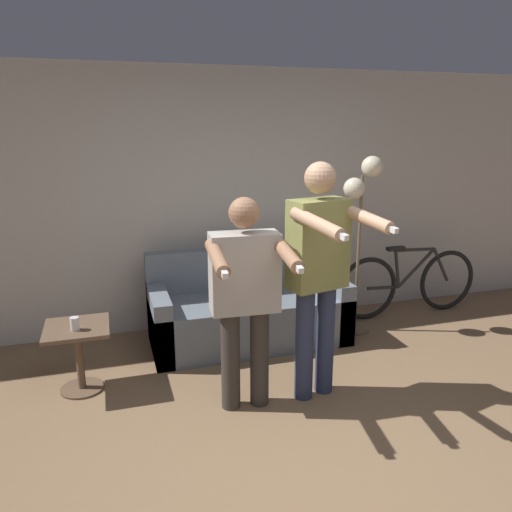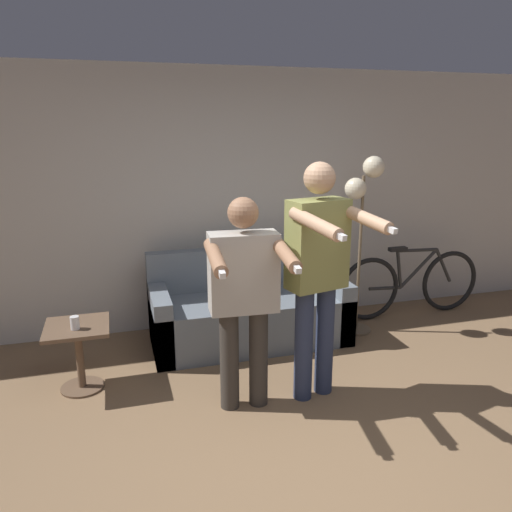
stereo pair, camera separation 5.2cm
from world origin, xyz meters
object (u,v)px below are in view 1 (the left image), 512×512
(couch, at_px, (248,312))
(cat, at_px, (233,240))
(person_right, at_px, (319,266))
(cup, at_px, (75,324))
(bicycle, at_px, (408,283))
(person_left, at_px, (245,290))
(side_table, at_px, (78,344))
(floor_lamp, at_px, (362,198))

(couch, xyz_separation_m, cat, (-0.06, 0.30, 0.65))
(person_right, xyz_separation_m, cat, (-0.28, 1.44, -0.10))
(couch, height_order, cup, couch)
(person_right, relative_size, bicycle, 1.06)
(couch, relative_size, person_right, 1.03)
(person_right, xyz_separation_m, bicycle, (1.67, 1.29, -0.68))
(person_left, relative_size, side_table, 2.93)
(cat, distance_m, floor_lamp, 1.32)
(side_table, bearing_deg, cat, 29.09)
(couch, distance_m, cat, 0.72)
(couch, bearing_deg, cup, -158.87)
(side_table, bearing_deg, person_left, -27.61)
(cat, distance_m, side_table, 1.77)
(person_left, distance_m, bicycle, 2.64)
(person_left, distance_m, cat, 1.47)
(person_right, height_order, floor_lamp, person_right)
(person_left, relative_size, floor_lamp, 0.89)
(bicycle, bearing_deg, cup, -167.68)
(couch, distance_m, person_left, 1.35)
(person_left, relative_size, cup, 15.37)
(cup, bearing_deg, cat, 31.10)
(person_left, height_order, side_table, person_left)
(cat, bearing_deg, floor_lamp, -17.54)
(side_table, bearing_deg, couch, 18.83)
(person_left, bearing_deg, cup, 158.86)
(floor_lamp, bearing_deg, cat, 162.46)
(couch, height_order, cat, cat)
(person_right, distance_m, cat, 1.47)
(person_right, distance_m, floor_lamp, 1.43)
(side_table, distance_m, cup, 0.21)
(person_left, height_order, person_right, person_right)
(floor_lamp, bearing_deg, person_left, -144.20)
(couch, relative_size, floor_lamp, 1.06)
(person_left, xyz_separation_m, side_table, (-1.19, 0.62, -0.53))
(person_right, bearing_deg, side_table, 147.50)
(side_table, height_order, bicycle, bicycle)
(cup, bearing_deg, couch, 21.13)
(floor_lamp, bearing_deg, bicycle, 17.11)
(person_left, height_order, bicycle, person_left)
(person_right, distance_m, side_table, 1.97)
(couch, bearing_deg, person_right, -79.28)
(couch, relative_size, side_table, 3.46)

